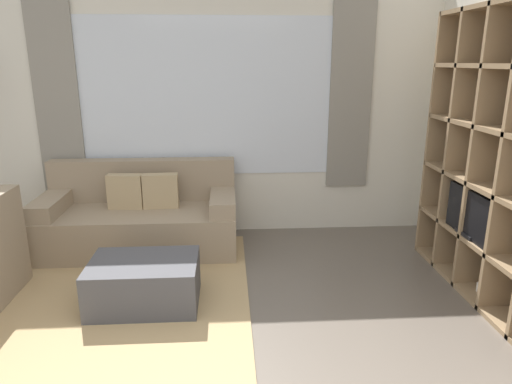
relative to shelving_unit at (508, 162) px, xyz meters
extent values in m
cube|color=silver|center=(-2.27, 1.67, 0.25)|extent=(6.03, 0.07, 2.70)
cube|color=silver|center=(-2.27, 1.63, 0.35)|extent=(2.65, 0.01, 1.60)
cube|color=gray|center=(-3.77, 1.61, 0.35)|extent=(0.44, 0.03, 1.90)
cube|color=gray|center=(-0.77, 1.61, 0.35)|extent=(0.44, 0.03, 1.90)
cube|color=tan|center=(-3.37, 0.23, -1.10)|extent=(2.90, 2.34, 0.01)
cube|color=#997A56|center=(-0.03, 0.19, 0.01)|extent=(0.35, 0.04, 2.23)
cube|color=#997A56|center=(-0.03, 0.57, 0.01)|extent=(0.35, 0.04, 2.23)
cube|color=#997A56|center=(-0.03, 0.96, 0.01)|extent=(0.35, 0.04, 2.23)
cube|color=#997A56|center=(-0.03, 0.00, -1.08)|extent=(0.35, 1.92, 0.04)
cube|color=#997A56|center=(-0.03, 0.00, -0.66)|extent=(0.35, 1.92, 0.04)
cube|color=#997A56|center=(-0.03, 0.00, -0.21)|extent=(0.35, 1.92, 0.04)
cube|color=#997A56|center=(-0.03, 0.00, 0.23)|extent=(0.35, 1.92, 0.04)
cube|color=black|center=(-0.16, 0.16, -0.45)|extent=(0.04, 0.62, 0.38)
cube|color=black|center=(-0.14, 0.16, -0.62)|extent=(0.10, 0.24, 0.03)
cylinder|color=#232328|center=(-0.05, -0.02, 0.32)|extent=(0.08, 0.08, 0.14)
cylinder|color=white|center=(-0.05, 0.02, -1.03)|extent=(0.08, 0.08, 0.07)
cube|color=gray|center=(-2.94, 1.15, -0.89)|extent=(1.88, 0.85, 0.42)
cube|color=gray|center=(-2.94, 1.48, -0.47)|extent=(1.88, 0.18, 0.43)
cube|color=gray|center=(-3.76, 1.15, -0.61)|extent=(0.24, 0.79, 0.15)
cube|color=gray|center=(-2.12, 1.15, -0.61)|extent=(0.24, 0.79, 0.15)
cube|color=tan|center=(-2.73, 1.20, -0.52)|extent=(0.34, 0.13, 0.34)
cube|color=tan|center=(-3.07, 1.20, -0.52)|extent=(0.35, 0.15, 0.34)
cube|color=#47474C|center=(-2.71, 0.05, -0.92)|extent=(0.81, 0.58, 0.36)
camera|label=1|loc=(-2.06, -3.16, 0.71)|focal=32.00mm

